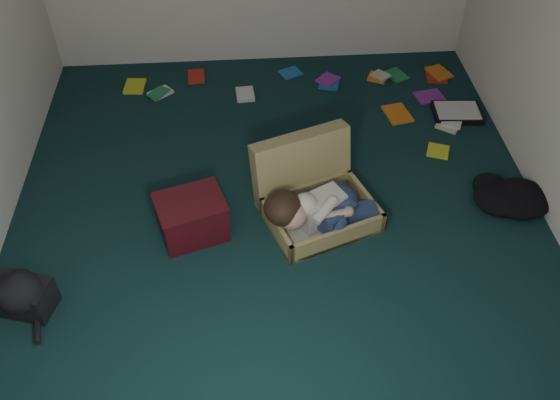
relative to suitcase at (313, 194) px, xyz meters
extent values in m
plane|color=#0E2A2A|center=(-0.26, -0.08, -0.17)|extent=(4.50, 4.50, 0.00)
cube|color=tan|center=(0.05, -0.14, -0.08)|extent=(0.90, 0.77, 0.17)
cube|color=beige|center=(0.05, -0.14, -0.13)|extent=(0.82, 0.69, 0.02)
cube|color=tan|center=(-0.07, 0.19, 0.10)|extent=(0.80, 0.48, 0.56)
cube|color=silver|center=(0.04, -0.17, 0.02)|extent=(0.37, 0.32, 0.24)
sphere|color=tan|center=(-0.18, -0.29, 0.08)|extent=(0.21, 0.21, 0.21)
ellipsoid|color=black|center=(-0.24, -0.24, 0.12)|extent=(0.27, 0.29, 0.24)
ellipsoid|color=navy|center=(0.19, -0.11, 0.02)|extent=(0.25, 0.29, 0.24)
cube|color=navy|center=(0.15, -0.25, 0.00)|extent=(0.30, 0.29, 0.15)
cube|color=navy|center=(0.31, -0.20, -0.02)|extent=(0.27, 0.14, 0.12)
sphere|color=white|center=(0.39, -0.14, -0.04)|extent=(0.12, 0.12, 0.12)
sphere|color=white|center=(0.42, -0.21, -0.06)|extent=(0.11, 0.11, 0.11)
cylinder|color=tan|center=(0.14, -0.29, 0.06)|extent=(0.21, 0.13, 0.07)
cube|color=#400D14|center=(-0.89, -0.17, -0.02)|extent=(0.54, 0.47, 0.30)
cube|color=#400D14|center=(-0.89, -0.17, 0.15)|extent=(0.56, 0.50, 0.02)
cube|color=black|center=(1.44, 1.09, -0.14)|extent=(0.44, 0.34, 0.05)
cube|color=white|center=(1.44, 1.09, -0.11)|extent=(0.40, 0.30, 0.01)
cube|color=yellow|center=(-1.51, 1.75, -0.16)|extent=(0.22, 0.16, 0.02)
cube|color=#AB2616|center=(-0.93, 1.87, -0.16)|extent=(0.27, 0.26, 0.02)
cube|color=white|center=(-0.46, 1.53, -0.16)|extent=(0.21, 0.25, 0.02)
cube|color=#1F69AB|center=(0.36, 1.67, -0.16)|extent=(0.23, 0.26, 0.02)
cube|color=orange|center=(0.84, 1.72, -0.16)|extent=(0.27, 0.25, 0.02)
cube|color=#238148|center=(1.03, 1.75, -0.16)|extent=(0.23, 0.18, 0.02)
cube|color=purple|center=(1.26, 1.38, -0.16)|extent=(0.27, 0.26, 0.02)
cube|color=beige|center=(1.35, 0.97, -0.16)|extent=(0.20, 0.24, 0.02)
cube|color=yellow|center=(1.14, 0.60, -0.16)|extent=(0.24, 0.26, 0.02)
cube|color=#AB2616|center=(1.42, 1.73, -0.16)|extent=(0.27, 0.24, 0.02)
cube|color=white|center=(-1.26, 1.62, -0.16)|extent=(0.24, 0.20, 0.02)
cube|color=#1F69AB|center=(0.00, 1.87, -0.16)|extent=(0.26, 0.27, 0.02)
cube|color=orange|center=(0.90, 1.13, -0.16)|extent=(0.18, 0.23, 0.02)
camera|label=1|loc=(-0.48, -3.12, 3.07)|focal=38.00mm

